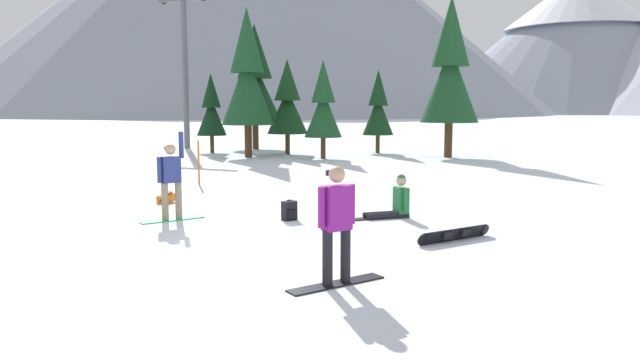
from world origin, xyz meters
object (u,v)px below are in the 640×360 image
(snowboarder_foreground, at_px, (337,223))
(pine_tree_twin, at_px, (450,70))
(pine_tree_leaning, at_px, (378,108))
(pine_tree_broad, at_px, (211,110))
(pine_tree_short, at_px, (255,81))
(snowboarder_background, at_px, (394,203))
(pine_tree_slender, at_px, (247,76))
(ski_lift_tower, at_px, (185,60))
(pine_tree_young, at_px, (287,103))
(snowboarder_midground, at_px, (171,179))
(loose_snowboard_near_right, at_px, (455,234))
(trail_marker_pole, at_px, (199,162))
(pine_tree_tall, at_px, (323,105))
(backpack_black, at_px, (290,211))
(backpack_orange, at_px, (166,198))

(snowboarder_foreground, bearing_deg, pine_tree_twin, 98.15)
(pine_tree_twin, distance_m, pine_tree_leaning, 4.68)
(pine_tree_broad, height_order, pine_tree_short, pine_tree_short)
(snowboarder_background, relative_size, pine_tree_slender, 0.21)
(pine_tree_slender, xyz_separation_m, pine_tree_short, (-2.58, 5.12, -0.01))
(pine_tree_slender, bearing_deg, pine_tree_broad, 153.48)
(pine_tree_twin, height_order, pine_tree_leaning, pine_tree_twin)
(ski_lift_tower, bearing_deg, pine_tree_young, -11.85)
(snowboarder_midground, xyz_separation_m, loose_snowboard_near_right, (6.30, 0.54, -0.83))
(trail_marker_pole, xyz_separation_m, ski_lift_tower, (-10.80, 13.81, 4.61))
(pine_tree_tall, relative_size, ski_lift_tower, 0.53)
(loose_snowboard_near_right, bearing_deg, pine_tree_leaning, 112.72)
(pine_tree_leaning, height_order, ski_lift_tower, ski_lift_tower)
(pine_tree_leaning, relative_size, ski_lift_tower, 0.50)
(backpack_black, bearing_deg, pine_tree_young, 117.50)
(pine_tree_young, distance_m, pine_tree_slender, 2.91)
(snowboarder_background, xyz_separation_m, pine_tree_broad, (-14.98, 14.43, 2.03))
(trail_marker_pole, relative_size, pine_tree_young, 0.29)
(pine_tree_broad, height_order, pine_tree_leaning, pine_tree_leaning)
(snowboarder_midground, bearing_deg, pine_tree_broad, 121.89)
(trail_marker_pole, distance_m, pine_tree_tall, 10.74)
(backpack_orange, height_order, pine_tree_tall, pine_tree_tall)
(pine_tree_young, relative_size, pine_tree_short, 0.68)
(pine_tree_twin, bearing_deg, pine_tree_short, 175.04)
(backpack_orange, xyz_separation_m, pine_tree_leaning, (-0.29, 18.46, 2.35))
(ski_lift_tower, bearing_deg, snowboarder_background, -42.34)
(backpack_orange, distance_m, pine_tree_slender, 14.82)
(loose_snowboard_near_right, height_order, backpack_black, backpack_black)
(pine_tree_young, xyz_separation_m, pine_tree_leaning, (4.12, 2.82, -0.27))
(pine_tree_twin, height_order, ski_lift_tower, ski_lift_tower)
(backpack_orange, distance_m, pine_tree_tall, 14.35)
(trail_marker_pole, relative_size, pine_tree_twin, 0.18)
(backpack_black, xyz_separation_m, pine_tree_young, (-8.57, 16.46, 2.54))
(snowboarder_midground, height_order, loose_snowboard_near_right, snowboarder_midground)
(backpack_orange, relative_size, pine_tree_short, 0.07)
(pine_tree_leaning, distance_m, pine_tree_short, 7.85)
(loose_snowboard_near_right, xyz_separation_m, pine_tree_short, (-16.01, 19.75, 3.91))
(snowboarder_background, xyz_separation_m, backpack_orange, (-6.23, -0.47, -0.22))
(snowboarder_midground, relative_size, ski_lift_tower, 0.22)
(pine_tree_slender, relative_size, pine_tree_short, 1.00)
(pine_tree_short, bearing_deg, backpack_orange, -66.48)
(snowboarder_midground, xyz_separation_m, pine_tree_tall, (-3.34, 15.98, 1.67))
(loose_snowboard_near_right, distance_m, pine_tree_twin, 19.64)
(pine_tree_leaning, bearing_deg, pine_tree_young, -145.60)
(pine_tree_twin, bearing_deg, backpack_orange, -102.50)
(pine_tree_leaning, xyz_separation_m, ski_lift_tower, (-11.93, -1.19, 2.86))
(pine_tree_broad, xyz_separation_m, pine_tree_tall, (7.13, -0.86, 0.24))
(snowboarder_foreground, height_order, pine_tree_slender, pine_tree_slender)
(snowboarder_background, distance_m, trail_marker_pole, 8.22)
(pine_tree_slender, bearing_deg, pine_tree_short, 116.77)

